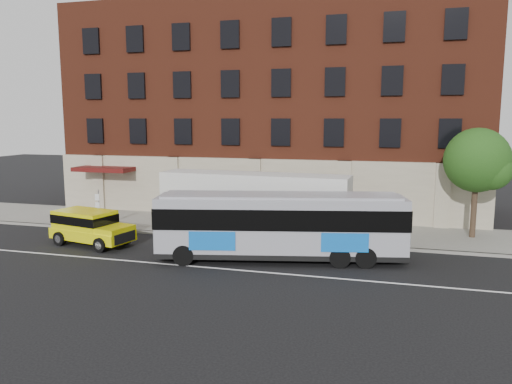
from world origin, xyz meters
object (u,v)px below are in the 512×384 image
(city_bus, at_px, (280,224))
(shipping_container, at_px, (254,205))
(yellow_suv, at_px, (89,225))
(street_tree, at_px, (478,163))
(sign_pole, at_px, (98,207))

(city_bus, distance_m, shipping_container, 5.14)
(yellow_suv, relative_size, shipping_container, 0.45)
(city_bus, relative_size, shipping_container, 1.09)
(street_tree, distance_m, yellow_suv, 21.79)
(sign_pole, relative_size, yellow_suv, 0.50)
(sign_pole, bearing_deg, city_bus, -16.09)
(street_tree, bearing_deg, city_bus, -144.66)
(sign_pole, xyz_separation_m, yellow_suv, (1.57, -3.36, -0.38))
(shipping_container, bearing_deg, city_bus, -59.89)
(city_bus, xyz_separation_m, shipping_container, (-2.58, 4.45, 0.03))
(sign_pole, distance_m, yellow_suv, 3.73)
(street_tree, relative_size, shipping_container, 0.55)
(sign_pole, bearing_deg, yellow_suv, -64.94)
(city_bus, bearing_deg, street_tree, 35.34)
(street_tree, xyz_separation_m, shipping_container, (-12.30, -2.45, -2.58))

